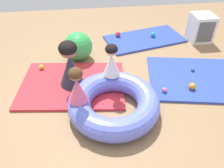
# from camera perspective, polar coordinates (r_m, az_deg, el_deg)

# --- Properties ---
(ground_plane) EXTENTS (8.00, 8.00, 0.00)m
(ground_plane) POSITION_cam_1_polar(r_m,az_deg,el_deg) (3.26, -0.96, -6.53)
(ground_plane) COLOR #93704C
(gym_mat_far_right) EXTENTS (1.88, 1.49, 0.04)m
(gym_mat_far_right) POSITION_cam_1_polar(r_m,az_deg,el_deg) (4.05, 21.51, 1.32)
(gym_mat_far_right) COLOR #2D47B7
(gym_mat_far_right) RESTS_ON ground
(gym_mat_near_left) EXTENTS (1.79, 1.19, 0.04)m
(gym_mat_near_left) POSITION_cam_1_polar(r_m,az_deg,el_deg) (5.01, 8.32, 11.30)
(gym_mat_near_left) COLOR #2D47B7
(gym_mat_near_left) RESTS_ON ground
(gym_mat_front) EXTENTS (1.79, 1.37, 0.04)m
(gym_mat_front) POSITION_cam_1_polar(r_m,az_deg,el_deg) (3.71, -9.96, -0.05)
(gym_mat_front) COLOR red
(gym_mat_front) RESTS_ON ground
(inflatable_cushion) EXTENTS (1.28, 1.28, 0.31)m
(inflatable_cushion) POSITION_cam_1_polar(r_m,az_deg,el_deg) (3.13, 0.46, -4.88)
(inflatable_cushion) COLOR #6070E5
(inflatable_cushion) RESTS_ON ground
(child_in_white) EXTENTS (0.27, 0.27, 0.50)m
(child_in_white) POSITION_cam_1_polar(r_m,az_deg,el_deg) (3.25, -0.13, 6.06)
(child_in_white) COLOR white
(child_in_white) RESTS_ON inflatable_cushion
(child_in_pink) EXTENTS (0.27, 0.27, 0.50)m
(child_in_pink) POSITION_cam_1_polar(r_m,az_deg,el_deg) (2.82, -8.93, -0.34)
(child_in_pink) COLOR #E5608E
(child_in_pink) RESTS_ON inflatable_cushion
(adult_seated) EXTENTS (0.52, 0.52, 0.76)m
(adult_seated) POSITION_cam_1_polar(r_m,az_deg,el_deg) (3.48, -10.66, 4.92)
(adult_seated) COLOR #232D3D
(adult_seated) RESTS_ON gym_mat_front
(play_ball_teal) EXTENTS (0.10, 0.10, 0.10)m
(play_ball_teal) POSITION_cam_1_polar(r_m,az_deg,el_deg) (5.06, 10.43, 12.26)
(play_ball_teal) COLOR teal
(play_ball_teal) RESTS_ON gym_mat_near_left
(play_ball_orange) EXTENTS (0.11, 0.11, 0.11)m
(play_ball_orange) POSITION_cam_1_polar(r_m,az_deg,el_deg) (3.72, 19.75, -0.53)
(play_ball_orange) COLOR orange
(play_ball_orange) RESTS_ON gym_mat_far_right
(play_ball_yellow) EXTENTS (0.08, 0.08, 0.08)m
(play_ball_yellow) POSITION_cam_1_polar(r_m,az_deg,el_deg) (4.13, -17.55, 4.16)
(play_ball_yellow) COLOR yellow
(play_ball_yellow) RESTS_ON gym_mat_front
(play_ball_pink) EXTENTS (0.08, 0.08, 0.08)m
(play_ball_pink) POSITION_cam_1_polar(r_m,az_deg,el_deg) (3.55, 13.23, -1.47)
(play_ball_pink) COLOR pink
(play_ball_pink) RESTS_ON gym_mat_far_right
(play_ball_red) EXTENTS (0.11, 0.11, 0.11)m
(play_ball_red) POSITION_cam_1_polar(r_m,az_deg,el_deg) (4.99, 1.52, 12.57)
(play_ball_red) COLOR red
(play_ball_red) RESTS_ON gym_mat_near_left
(play_ball_blue) EXTENTS (0.06, 0.06, 0.06)m
(play_ball_blue) POSITION_cam_1_polar(r_m,az_deg,el_deg) (4.14, 19.89, 3.51)
(play_ball_blue) COLOR blue
(play_ball_blue) RESTS_ON gym_mat_far_right
(exercise_ball_large) EXTENTS (0.53, 0.53, 0.53)m
(exercise_ball_large) POSITION_cam_1_polar(r_m,az_deg,el_deg) (4.23, -8.60, 9.47)
(exercise_ball_large) COLOR green
(exercise_ball_large) RESTS_ON ground
(storage_cube) EXTENTS (0.44, 0.44, 0.56)m
(storage_cube) POSITION_cam_1_polar(r_m,az_deg,el_deg) (5.17, 21.81, 13.04)
(storage_cube) COLOR white
(storage_cube) RESTS_ON ground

